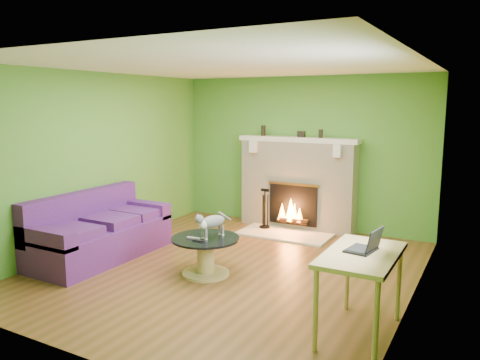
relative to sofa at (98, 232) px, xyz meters
The scene contains 22 objects.
floor 1.95m from the sofa, 14.58° to the left, with size 5.00×5.00×0.00m, color brown.
ceiling 2.96m from the sofa, 14.58° to the left, with size 5.00×5.00×0.00m, color white.
wall_back 3.64m from the sofa, 58.10° to the left, with size 5.00×5.00×0.00m, color #4A922F.
wall_front 2.90m from the sofa, 47.36° to the right, with size 5.00×5.00×0.00m, color #4A922F.
wall_left 1.13m from the sofa, 129.10° to the left, with size 5.00×5.00×0.00m, color #4A922F.
wall_right 4.24m from the sofa, ahead, with size 5.00×5.00×0.00m, color #4A922F.
window_frame 4.29m from the sofa, ahead, with size 1.20×1.20×0.00m, color silver.
window_pane 4.28m from the sofa, ahead, with size 1.06×1.06×0.00m, color white.
fireplace 3.38m from the sofa, 56.43° to the left, with size 2.10×0.46×1.58m.
hearth 2.96m from the sofa, 50.87° to the left, with size 1.50×0.75×0.03m, color beige.
mantel 3.55m from the sofa, 56.24° to the left, with size 2.10×0.28×0.08m, color beige.
sofa is the anchor object (origin of this frame).
coffee_table 1.71m from the sofa, ahead, with size 0.86×0.86×0.48m.
desk 3.85m from the sofa, ahead, with size 0.62×1.08×0.80m.
cat 1.82m from the sofa, ahead, with size 0.20×0.53×0.33m, color slate, non-canonical shape.
remote_silver 1.61m from the sofa, ahead, with size 0.17×0.04×0.02m, color gray.
remote_black 1.73m from the sofa, ahead, with size 0.16×0.04×0.02m, color black.
laptop 3.85m from the sofa, ahead, with size 0.27×0.31×0.23m, color black, non-canonical shape.
fire_tools 2.82m from the sofa, 59.77° to the left, with size 0.18×0.18×0.68m, color black, non-canonical shape.
mantel_vase_left 3.32m from the sofa, 66.97° to the left, with size 0.08×0.08×0.18m, color black.
mantel_vase_right 3.82m from the sofa, 51.32° to the left, with size 0.07×0.07×0.14m, color black.
mantel_box 3.63m from the sofa, 55.83° to the left, with size 0.12×0.08×0.10m, color black.
Camera 1 is at (2.96, -5.08, 2.14)m, focal length 35.00 mm.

